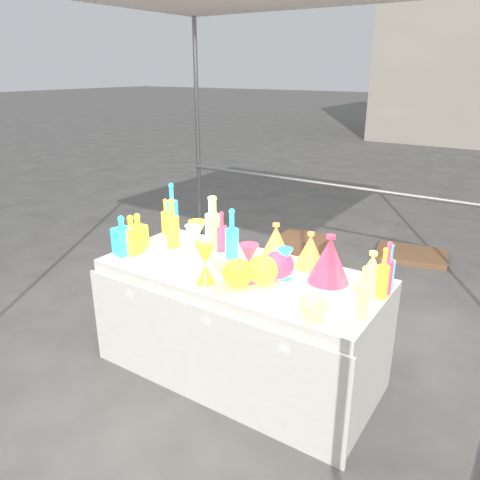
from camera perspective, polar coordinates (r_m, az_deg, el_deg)
The scene contains 33 objects.
ground at distance 3.33m, azimuth 0.00°, elevation -15.56°, with size 80.00×80.00×0.00m, color slate.
display_table at distance 3.11m, azimuth -0.10°, elevation -10.04°, with size 1.84×0.83×0.75m.
cardboard_box_closed at distance 4.84m, azimuth 7.75°, elevation -1.45°, with size 0.47×0.34×0.34m, color brown.
cardboard_box_flat at distance 5.44m, azimuth 20.15°, elevation -1.69°, with size 0.73×0.52×0.06m, color brown.
bottle_0 at distance 3.59m, azimuth -9.03°, elevation 2.85°, with size 0.07×0.07×0.28m, color red, non-canonical shape.
bottle_1 at distance 3.63m, azimuth -8.28°, elevation 3.97°, with size 0.09×0.09×0.38m, color #188720, non-canonical shape.
bottle_2 at distance 3.31m, azimuth -3.34°, elevation 2.40°, with size 0.08×0.08×0.36m, color yellow, non-canonical shape.
bottle_3 at distance 3.21m, azimuth -2.25°, elevation 1.07°, with size 0.07×0.07×0.28m, color #1C2AA5, non-canonical shape.
bottle_4 at distance 3.26m, azimuth -3.16°, elevation 2.22°, with size 0.09×0.09×0.38m, color #157285, non-canonical shape.
bottle_5 at distance 3.30m, azimuth -3.61°, elevation 2.33°, with size 0.08×0.08×0.37m, color #CE297F, non-canonical shape.
bottle_6 at distance 3.30m, azimuth -8.23°, elevation 2.07°, with size 0.09×0.09×0.35m, color red, non-canonical shape.
bottle_7 at distance 2.98m, azimuth -0.98°, elevation 0.42°, with size 0.09×0.09×0.37m, color #188720, non-canonical shape.
decanter_0 at distance 3.35m, azimuth -12.33°, elevation 1.13°, with size 0.10×0.10×0.25m, color red, non-canonical shape.
decanter_1 at distance 3.25m, azimuth -13.10°, elevation 0.67°, with size 0.11×0.11×0.27m, color yellow, non-canonical shape.
decanter_2 at distance 3.25m, azimuth -14.16°, elevation 0.60°, with size 0.11×0.11×0.27m, color #188720, non-canonical shape.
hourglass_0 at distance 2.74m, azimuth -4.26°, elevation -3.04°, with size 0.12×0.12×0.23m, color yellow, non-canonical shape.
hourglass_1 at distance 2.75m, azimuth 1.09°, elevation -2.83°, with size 0.12×0.12×0.23m, color #1C2AA5, non-canonical shape.
hourglass_2 at distance 2.63m, azimuth -2.51°, elevation -4.51°, with size 0.10×0.10×0.19m, color #157285, non-canonical shape.
hourglass_3 at distance 3.08m, azimuth -5.59°, elevation -0.33°, with size 0.12×0.12×0.24m, color #CE297F, non-canonical shape.
hourglass_4 at distance 3.16m, azimuth -5.19°, elevation 0.26°, with size 0.12×0.12×0.24m, color red, non-canonical shape.
hourglass_5 at distance 2.81m, azimuth 5.46°, elevation -2.88°, with size 0.10×0.10×0.19m, color #188720, non-canonical shape.
globe_0 at distance 2.75m, azimuth 2.72°, elevation -3.79°, with size 0.19×0.19×0.15m, color red, non-canonical shape.
globe_1 at distance 2.41m, azimuth 8.91°, elevation -8.12°, with size 0.15×0.15×0.12m, color #157285, non-canonical shape.
globe_2 at distance 2.71m, azimuth -0.27°, elevation -4.17°, with size 0.18×0.18×0.15m, color yellow, non-canonical shape.
globe_3 at distance 2.82m, azimuth 4.76°, elevation -3.23°, with size 0.19×0.19×0.15m, color #1C2AA5, non-canonical shape.
lampshade_0 at distance 3.08m, azimuth 4.38°, elevation -0.16°, with size 0.21×0.21×0.25m, color yellow, non-canonical shape.
lampshade_1 at distance 2.98m, azimuth 8.56°, elevation -1.20°, with size 0.20×0.20×0.24m, color yellow, non-canonical shape.
lampshade_2 at distance 2.79m, azimuth 10.84°, elevation -2.25°, with size 0.25×0.25×0.29m, color #1C2AA5, non-canonical shape.
lampshade_3 at distance 2.74m, azimuth 15.75°, elevation -3.70°, with size 0.20×0.20×0.24m, color #157285, non-canonical shape.
bottle_8 at distance 2.77m, azimuth 17.75°, elevation -3.14°, with size 0.06×0.06×0.28m, color #188720, non-canonical shape.
bottle_9 at distance 2.67m, azimuth 17.08°, elevation -3.83°, with size 0.07×0.07×0.30m, color yellow, non-canonical shape.
bottle_10 at distance 2.72m, azimuth 17.51°, elevation -3.22°, with size 0.07×0.07×0.31m, color #1C2AA5, non-canonical shape.
bottle_11 at distance 2.42m, azimuth 14.78°, elevation -6.21°, with size 0.06×0.06×0.29m, color #157285, non-canonical shape.
Camera 1 is at (1.49, -2.25, 1.94)m, focal length 35.00 mm.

